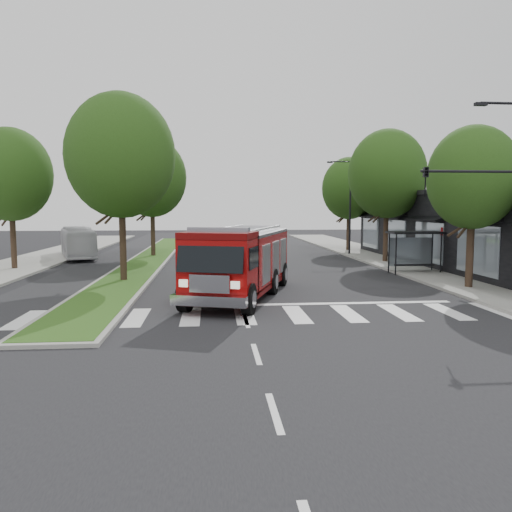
# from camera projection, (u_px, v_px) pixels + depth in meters

# --- Properties ---
(ground) EXTENTS (140.00, 140.00, 0.00)m
(ground) POSITION_uv_depth(u_px,v_px,m) (240.00, 301.00, 21.78)
(ground) COLOR black
(ground) RESTS_ON ground
(sidewalk_right) EXTENTS (5.00, 80.00, 0.15)m
(sidewalk_right) POSITION_uv_depth(u_px,v_px,m) (421.00, 268.00, 32.80)
(sidewalk_right) COLOR gray
(sidewalk_right) RESTS_ON ground
(median) EXTENTS (3.00, 50.00, 0.15)m
(median) POSITION_uv_depth(u_px,v_px,m) (150.00, 259.00, 39.09)
(median) COLOR gray
(median) RESTS_ON ground
(storefront_row) EXTENTS (8.00, 30.00, 5.00)m
(storefront_row) POSITION_uv_depth(u_px,v_px,m) (488.00, 231.00, 32.96)
(storefront_row) COLOR black
(storefront_row) RESTS_ON ground
(bus_shelter) EXTENTS (3.20, 1.60, 2.61)m
(bus_shelter) POSITION_uv_depth(u_px,v_px,m) (414.00, 241.00, 30.66)
(bus_shelter) COLOR black
(bus_shelter) RESTS_ON ground
(tree_right_near) EXTENTS (4.40, 4.40, 8.05)m
(tree_right_near) POSITION_uv_depth(u_px,v_px,m) (473.00, 178.00, 24.25)
(tree_right_near) COLOR black
(tree_right_near) RESTS_ON ground
(tree_right_mid) EXTENTS (5.60, 5.60, 9.72)m
(tree_right_mid) POSITION_uv_depth(u_px,v_px,m) (387.00, 174.00, 36.05)
(tree_right_mid) COLOR black
(tree_right_mid) RESTS_ON ground
(tree_right_far) EXTENTS (5.00, 5.00, 8.73)m
(tree_right_far) POSITION_uv_depth(u_px,v_px,m) (349.00, 188.00, 46.03)
(tree_right_far) COLOR black
(tree_right_far) RESTS_ON ground
(tree_median_near) EXTENTS (5.80, 5.80, 10.16)m
(tree_median_near) POSITION_uv_depth(u_px,v_px,m) (121.00, 156.00, 26.54)
(tree_median_near) COLOR black
(tree_median_near) RESTS_ON ground
(tree_median_far) EXTENTS (5.60, 5.60, 9.72)m
(tree_median_far) POSITION_uv_depth(u_px,v_px,m) (152.00, 178.00, 40.45)
(tree_median_far) COLOR black
(tree_median_far) RESTS_ON ground
(tree_left_mid) EXTENTS (5.20, 5.20, 9.16)m
(tree_left_mid) POSITION_uv_depth(u_px,v_px,m) (10.00, 175.00, 31.84)
(tree_left_mid) COLOR black
(tree_left_mid) RESTS_ON ground
(streetlight_right_near) EXTENTS (4.08, 0.22, 8.00)m
(streetlight_right_near) POSITION_uv_depth(u_px,v_px,m) (500.00, 191.00, 18.71)
(streetlight_right_near) COLOR black
(streetlight_right_near) RESTS_ON ground
(streetlight_right_far) EXTENTS (2.11, 0.20, 8.00)m
(streetlight_right_far) POSITION_uv_depth(u_px,v_px,m) (348.00, 203.00, 42.09)
(streetlight_right_far) COLOR black
(streetlight_right_far) RESTS_ON ground
(fire_engine) EXTENTS (5.64, 9.95, 3.31)m
(fire_engine) POSITION_uv_depth(u_px,v_px,m) (241.00, 262.00, 22.63)
(fire_engine) COLOR #580404
(fire_engine) RESTS_ON ground
(city_bus) EXTENTS (4.88, 9.21, 2.51)m
(city_bus) POSITION_uv_depth(u_px,v_px,m) (78.00, 243.00, 40.28)
(city_bus) COLOR #B8B7BC
(city_bus) RESTS_ON ground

